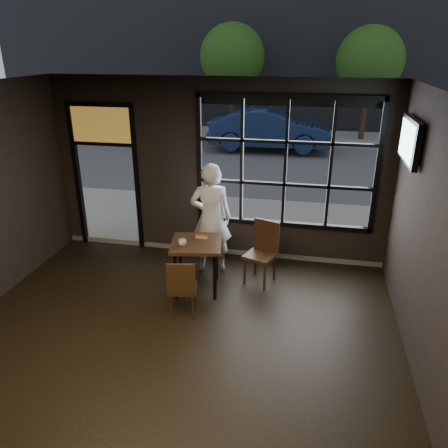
% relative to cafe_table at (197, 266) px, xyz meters
% --- Properties ---
extents(floor, '(6.00, 7.00, 0.02)m').
position_rel_cafe_table_xyz_m(floor, '(0.03, -2.15, -0.43)').
color(floor, black).
rests_on(floor, ground).
extents(ceiling, '(6.00, 7.00, 0.02)m').
position_rel_cafe_table_xyz_m(ceiling, '(0.03, -2.15, 2.79)').
color(ceiling, black).
rests_on(ceiling, ground).
extents(window_frame, '(3.06, 0.12, 2.28)m').
position_rel_cafe_table_xyz_m(window_frame, '(1.23, 1.35, 1.38)').
color(window_frame, black).
rests_on(window_frame, ground).
extents(stained_transom, '(1.20, 0.06, 0.70)m').
position_rel_cafe_table_xyz_m(stained_transom, '(-2.07, 1.35, 1.93)').
color(stained_transom, orange).
rests_on(stained_transom, ground).
extents(street_asphalt, '(60.00, 41.00, 0.04)m').
position_rel_cafe_table_xyz_m(street_asphalt, '(0.03, 21.85, -0.44)').
color(street_asphalt, '#545456').
rests_on(street_asphalt, ground).
extents(cafe_table, '(0.89, 0.89, 0.83)m').
position_rel_cafe_table_xyz_m(cafe_table, '(0.00, 0.00, 0.00)').
color(cafe_table, '#321E10').
rests_on(cafe_table, floor).
extents(chair_near, '(0.45, 0.45, 0.90)m').
position_rel_cafe_table_xyz_m(chair_near, '(-0.02, -0.71, 0.03)').
color(chair_near, '#321E10').
rests_on(chair_near, floor).
extents(chair_window, '(0.58, 0.58, 1.04)m').
position_rel_cafe_table_xyz_m(chair_window, '(0.96, 0.43, 0.10)').
color(chair_window, '#321E10').
rests_on(chair_window, floor).
extents(man, '(0.78, 0.60, 1.91)m').
position_rel_cafe_table_xyz_m(man, '(0.07, 0.72, 0.54)').
color(man, silver).
rests_on(man, floor).
extents(hotdog, '(0.20, 0.09, 0.06)m').
position_rel_cafe_table_xyz_m(hotdog, '(0.04, 0.17, 0.44)').
color(hotdog, tan).
rests_on(hotdog, cafe_table).
extents(cup, '(0.16, 0.16, 0.10)m').
position_rel_cafe_table_xyz_m(cup, '(-0.18, -0.15, 0.46)').
color(cup, silver).
rests_on(cup, cafe_table).
extents(tv, '(0.12, 1.04, 0.61)m').
position_rel_cafe_table_xyz_m(tv, '(2.96, 0.38, 2.03)').
color(tv, black).
rests_on(tv, wall_right).
extents(navy_car, '(4.46, 1.64, 1.46)m').
position_rel_cafe_table_xyz_m(navy_car, '(0.10, 10.09, 0.41)').
color(navy_car, '#152448').
rests_on(navy_car, street_asphalt).
extents(maroon_car, '(4.43, 1.93, 1.49)m').
position_rel_cafe_table_xyz_m(maroon_car, '(-5.17, 10.68, 0.43)').
color(maroon_car, '#5C0F25').
rests_on(maroon_car, street_asphalt).
extents(tree_left, '(2.66, 2.66, 4.54)m').
position_rel_cafe_table_xyz_m(tree_left, '(-1.83, 12.94, 2.78)').
color(tree_left, '#332114').
rests_on(tree_left, street_asphalt).
extents(tree_right, '(2.58, 2.58, 4.40)m').
position_rel_cafe_table_xyz_m(tree_right, '(3.59, 12.67, 2.68)').
color(tree_right, '#332114').
rests_on(tree_right, street_asphalt).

